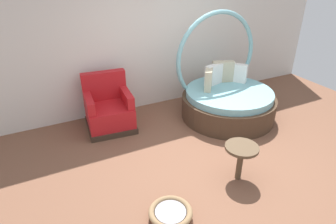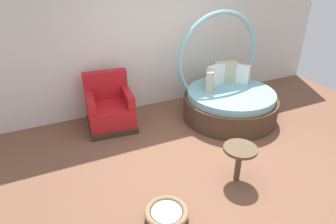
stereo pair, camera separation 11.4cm
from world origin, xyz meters
name	(u,v)px [view 1 (the left image)]	position (x,y,z in m)	size (l,w,h in m)	color
ground_plane	(209,158)	(0.00, 0.00, -0.01)	(8.00, 8.00, 0.02)	brown
back_wall	(149,29)	(0.00, 2.15, 1.51)	(8.00, 0.12, 3.02)	silver
round_daybed	(226,97)	(1.04, 1.02, 0.38)	(1.73, 1.73, 1.89)	#473323
red_armchair	(109,110)	(-1.06, 1.59, 0.33)	(0.87, 0.87, 0.94)	#38281E
pet_basket	(171,214)	(-1.05, -0.78, 0.07)	(0.51, 0.51, 0.13)	#8E704C
side_table	(241,152)	(0.10, -0.57, 0.43)	(0.44, 0.44, 0.52)	brown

